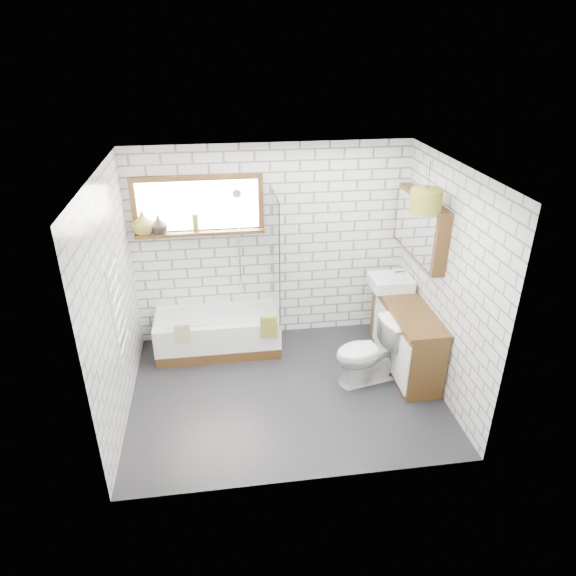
{
  "coord_description": "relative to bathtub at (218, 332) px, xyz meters",
  "views": [
    {
      "loc": [
        -0.63,
        -4.6,
        3.62
      ],
      "look_at": [
        0.06,
        0.25,
        1.17
      ],
      "focal_mm": 32.0,
      "sensor_mm": 36.0,
      "label": 1
    }
  ],
  "objects": [
    {
      "name": "vanity",
      "position": [
        2.19,
        -0.66,
        0.16
      ],
      "size": [
        0.46,
        1.41,
        0.81
      ],
      "primitive_type": "cube",
      "color": "#3A2310",
      "rests_on": "floor"
    },
    {
      "name": "wall_front",
      "position": [
        0.72,
        -2.27,
        1.0
      ],
      "size": [
        3.4,
        0.01,
        2.5
      ],
      "primitive_type": "cube",
      "color": "white",
      "rests_on": "ground"
    },
    {
      "name": "floor",
      "position": [
        0.72,
        -0.96,
        -0.25
      ],
      "size": [
        3.4,
        2.6,
        0.01
      ],
      "primitive_type": "cube",
      "color": "black",
      "rests_on": "ground"
    },
    {
      "name": "shower_riser",
      "position": [
        0.32,
        0.3,
        1.1
      ],
      "size": [
        0.02,
        0.02,
        1.3
      ],
      "primitive_type": "cylinder",
      "color": "silver",
      "rests_on": "wall_back"
    },
    {
      "name": "towel_green",
      "position": [
        0.61,
        -0.34,
        0.23
      ],
      "size": [
        0.2,
        0.05,
        0.27
      ],
      "primitive_type": "cube",
      "color": "olive",
      "rests_on": "bathtub"
    },
    {
      "name": "towel_beige",
      "position": [
        -0.4,
        -0.34,
        0.23
      ],
      "size": [
        0.18,
        0.05,
        0.24
      ],
      "primitive_type": "cube",
      "color": "tan",
      "rests_on": "bathtub"
    },
    {
      "name": "ceiling",
      "position": [
        0.72,
        -0.96,
        2.26
      ],
      "size": [
        3.4,
        2.6,
        0.01
      ],
      "primitive_type": "cube",
      "color": "white",
      "rests_on": "ground"
    },
    {
      "name": "wall_right",
      "position": [
        2.43,
        -0.96,
        1.0
      ],
      "size": [
        0.01,
        2.6,
        2.5
      ],
      "primitive_type": "cube",
      "color": "white",
      "rests_on": "ground"
    },
    {
      "name": "vase_dark",
      "position": [
        -0.6,
        0.27,
        1.34
      ],
      "size": [
        0.2,
        0.2,
        0.21
      ],
      "primitive_type": "imported",
      "rotation": [
        0.0,
        0.0,
        0.0
      ],
      "color": "black",
      "rests_on": "window"
    },
    {
      "name": "pendant",
      "position": [
        2.17,
        -0.81,
        1.85
      ],
      "size": [
        0.32,
        0.32,
        0.23
      ],
      "primitive_type": "cylinder",
      "color": "olive",
      "rests_on": "ceiling"
    },
    {
      "name": "vase_olive",
      "position": [
        -0.78,
        0.27,
        1.37
      ],
      "size": [
        0.34,
        0.34,
        0.27
      ],
      "primitive_type": "imported",
      "rotation": [
        0.0,
        0.0,
        0.39
      ],
      "color": "olive",
      "rests_on": "window"
    },
    {
      "name": "wall_left",
      "position": [
        -0.98,
        -0.96,
        1.0
      ],
      "size": [
        0.01,
        2.6,
        2.5
      ],
      "primitive_type": "cube",
      "color": "white",
      "rests_on": "ground"
    },
    {
      "name": "mirror_cabinet",
      "position": [
        2.34,
        -0.36,
        1.4
      ],
      "size": [
        0.16,
        1.2,
        0.7
      ],
      "primitive_type": "cube",
      "color": "#3A2310",
      "rests_on": "wall_right"
    },
    {
      "name": "tap",
      "position": [
        2.29,
        -0.16,
        0.69
      ],
      "size": [
        0.04,
        0.04,
        0.15
      ],
      "primitive_type": "cylinder",
      "rotation": [
        0.0,
        0.0,
        0.41
      ],
      "color": "silver",
      "rests_on": "vanity"
    },
    {
      "name": "bathtub",
      "position": [
        0.0,
        0.0,
        0.0
      ],
      "size": [
        1.52,
        0.67,
        0.49
      ],
      "primitive_type": "cube",
      "color": "white",
      "rests_on": "floor"
    },
    {
      "name": "bottle",
      "position": [
        -0.18,
        0.27,
        1.34
      ],
      "size": [
        0.09,
        0.09,
        0.21
      ],
      "primitive_type": "cylinder",
      "rotation": [
        0.0,
        0.0,
        -0.4
      ],
      "color": "olive",
      "rests_on": "window"
    },
    {
      "name": "shower_screen",
      "position": [
        0.74,
        0.0,
        1.0
      ],
      "size": [
        0.02,
        0.72,
        1.5
      ],
      "primitive_type": "cube",
      "color": "white",
      "rests_on": "bathtub"
    },
    {
      "name": "window",
      "position": [
        -0.13,
        0.3,
        1.55
      ],
      "size": [
        1.52,
        0.16,
        0.68
      ],
      "primitive_type": "cube",
      "color": "#3A2310",
      "rests_on": "wall_back"
    },
    {
      "name": "wall_back",
      "position": [
        0.72,
        0.34,
        1.0
      ],
      "size": [
        3.4,
        0.01,
        2.5
      ],
      "primitive_type": "cube",
      "color": "white",
      "rests_on": "ground"
    },
    {
      "name": "toilet",
      "position": [
        1.67,
        -0.9,
        0.14
      ],
      "size": [
        0.57,
        0.82,
        0.76
      ],
      "primitive_type": "imported",
      "rotation": [
        0.0,
        0.0,
        -1.36
      ],
      "color": "white",
      "rests_on": "floor"
    },
    {
      "name": "basin",
      "position": [
        2.13,
        -0.16,
        0.63
      ],
      "size": [
        0.48,
        0.42,
        0.14
      ],
      "primitive_type": "cube",
      "color": "white",
      "rests_on": "vanity"
    },
    {
      "name": "towel_radiator",
      "position": [
        -0.94,
        -0.96,
        0.95
      ],
      "size": [
        0.06,
        0.52,
        1.0
      ],
      "primitive_type": "cube",
      "color": "white",
      "rests_on": "wall_left"
    }
  ]
}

